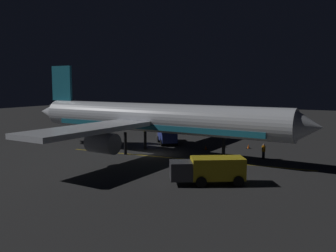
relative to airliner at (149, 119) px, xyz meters
The scene contains 10 objects.
ground_plane 4.34m from the airliner, 86.42° to the left, with size 180.00×180.00×0.20m, color #2E2E2F.
apron_guide_stripe 6.33m from the airliner, 77.07° to the left, with size 0.24×29.04×0.01m, color gold.
airliner is the anchor object (origin of this frame).
baggage_truck 14.98m from the airliner, 51.46° to the left, with size 5.00×6.33×2.25m.
catering_truck 8.31m from the airliner, 167.54° to the right, with size 6.46×5.60×2.52m.
ground_crew_worker 13.85m from the airliner, 103.69° to the left, with size 0.40×0.40×1.74m.
traffic_cone_near_left 8.48m from the airliner, 88.16° to the left, with size 0.50×0.50×0.55m.
traffic_cone_near_right 11.48m from the airliner, 141.89° to the left, with size 0.50×0.50×0.55m.
traffic_cone_under_wing 8.56m from the airliner, 137.61° to the left, with size 0.50×0.50×0.55m.
traffic_cone_far 13.83m from the airliner, 132.52° to the left, with size 0.50×0.50×0.55m.
Camera 1 is at (36.59, 21.54, 8.29)m, focal length 38.18 mm.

